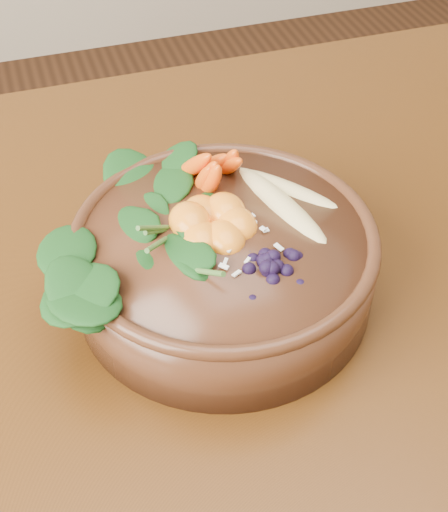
{
  "coord_description": "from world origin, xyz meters",
  "views": [
    {
      "loc": [
        -0.38,
        -0.35,
        1.2
      ],
      "look_at": [
        -0.25,
        0.05,
        0.79
      ],
      "focal_mm": 50.0,
      "sensor_mm": 36.0,
      "label": 1
    }
  ],
  "objects_px": {
    "stoneware_bowl": "(224,265)",
    "banana_halves": "(285,184)",
    "carrot_cluster": "(212,142)",
    "mandarin_cluster": "(213,211)",
    "kale_heap": "(145,206)",
    "blueberry_pile": "(272,251)"
  },
  "relations": [
    {
      "from": "mandarin_cluster",
      "to": "banana_halves",
      "type": "bearing_deg",
      "value": 13.46
    },
    {
      "from": "kale_heap",
      "to": "blueberry_pile",
      "type": "relative_size",
      "value": 1.42
    },
    {
      "from": "banana_halves",
      "to": "blueberry_pile",
      "type": "distance_m",
      "value": 0.09
    },
    {
      "from": "kale_heap",
      "to": "blueberry_pile",
      "type": "bearing_deg",
      "value": -44.99
    },
    {
      "from": "mandarin_cluster",
      "to": "kale_heap",
      "type": "bearing_deg",
      "value": 161.43
    },
    {
      "from": "mandarin_cluster",
      "to": "blueberry_pile",
      "type": "bearing_deg",
      "value": -66.05
    },
    {
      "from": "kale_heap",
      "to": "mandarin_cluster",
      "type": "bearing_deg",
      "value": -18.57
    },
    {
      "from": "stoneware_bowl",
      "to": "mandarin_cluster",
      "type": "relative_size",
      "value": 3.15
    },
    {
      "from": "stoneware_bowl",
      "to": "carrot_cluster",
      "type": "distance_m",
      "value": 0.11
    },
    {
      "from": "banana_halves",
      "to": "blueberry_pile",
      "type": "relative_size",
      "value": 1.22
    },
    {
      "from": "kale_heap",
      "to": "banana_halves",
      "type": "bearing_deg",
      "value": -0.34
    },
    {
      "from": "kale_heap",
      "to": "mandarin_cluster",
      "type": "distance_m",
      "value": 0.05
    },
    {
      "from": "kale_heap",
      "to": "blueberry_pile",
      "type": "height_order",
      "value": "kale_heap"
    },
    {
      "from": "carrot_cluster",
      "to": "blueberry_pile",
      "type": "xyz_separation_m",
      "value": [
        0.01,
        -0.13,
        -0.02
      ]
    },
    {
      "from": "stoneware_bowl",
      "to": "blueberry_pile",
      "type": "distance_m",
      "value": 0.07
    },
    {
      "from": "banana_halves",
      "to": "kale_heap",
      "type": "bearing_deg",
      "value": 156.45
    },
    {
      "from": "stoneware_bowl",
      "to": "mandarin_cluster",
      "type": "bearing_deg",
      "value": 106.87
    },
    {
      "from": "carrot_cluster",
      "to": "mandarin_cluster",
      "type": "bearing_deg",
      "value": -129.81
    },
    {
      "from": "carrot_cluster",
      "to": "blueberry_pile",
      "type": "distance_m",
      "value": 0.13
    },
    {
      "from": "stoneware_bowl",
      "to": "banana_halves",
      "type": "relative_size",
      "value": 1.77
    },
    {
      "from": "stoneware_bowl",
      "to": "banana_halves",
      "type": "xyz_separation_m",
      "value": [
        0.06,
        0.03,
        0.05
      ]
    },
    {
      "from": "carrot_cluster",
      "to": "mandarin_cluster",
      "type": "relative_size",
      "value": 0.87
    }
  ]
}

